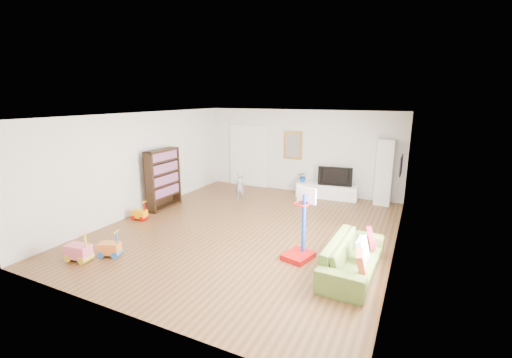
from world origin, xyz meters
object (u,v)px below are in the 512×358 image
at_px(bookshelf, 163,179).
at_px(basketball_hoop, 299,225).
at_px(sofa, 353,257).
at_px(media_console, 327,191).

bearing_deg(bookshelf, basketball_hoop, -16.96).
bearing_deg(sofa, bookshelf, 77.49).
height_order(media_console, basketball_hoop, basketball_hoop).
relative_size(media_console, sofa, 0.91).
xyz_separation_m(sofa, basketball_hoop, (-1.05, 0.08, 0.41)).
relative_size(bookshelf, basketball_hoop, 1.19).
distance_m(bookshelf, basketball_hoop, 4.69).
xyz_separation_m(media_console, bookshelf, (-3.93, -2.99, 0.62)).
xyz_separation_m(bookshelf, basketball_hoop, (4.49, -1.36, -0.13)).
relative_size(media_console, basketball_hoop, 1.32).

